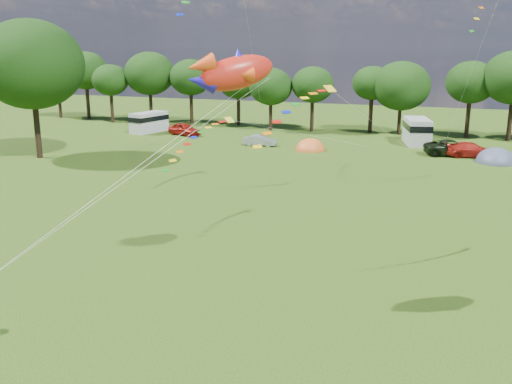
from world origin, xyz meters
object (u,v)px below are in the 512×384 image
(car_c, at_px, (471,150))
(campervan_c, at_px, (417,130))
(car_d, at_px, (452,148))
(fish_kite, at_px, (230,73))
(car_a, at_px, (184,129))
(tent_orange, at_px, (310,150))
(campervan_a, at_px, (149,121))
(tent_greyblue, at_px, (495,162))
(big_tree, at_px, (31,64))
(car_b, at_px, (260,141))

(car_c, bearing_deg, campervan_c, 31.21)
(car_d, height_order, campervan_c, campervan_c)
(fish_kite, bearing_deg, campervan_c, 44.76)
(car_a, distance_m, tent_orange, 17.78)
(campervan_a, relative_size, tent_greyblue, 1.33)
(car_c, bearing_deg, car_d, 67.77)
(car_a, height_order, campervan_a, campervan_a)
(car_c, xyz_separation_m, campervan_a, (-38.60, 3.77, 0.64))
(campervan_a, bearing_deg, big_tree, -172.10)
(car_a, xyz_separation_m, car_b, (11.25, -3.93, -0.17))
(car_b, relative_size, car_d, 0.59)
(car_a, height_order, car_b, car_a)
(fish_kite, bearing_deg, car_b, 68.20)
(car_b, distance_m, tent_orange, 5.98)
(big_tree, height_order, campervan_c, big_tree)
(car_b, distance_m, car_c, 21.95)
(car_d, distance_m, tent_orange, 14.39)
(car_a, distance_m, car_b, 11.91)
(car_c, height_order, campervan_a, campervan_a)
(car_d, distance_m, tent_greyblue, 4.71)
(car_a, relative_size, car_d, 0.81)
(car_c, height_order, tent_greyblue, car_c)
(tent_greyblue, bearing_deg, fish_kite, -109.20)
(car_a, relative_size, campervan_c, 0.74)
(car_b, xyz_separation_m, campervan_c, (16.14, 7.28, 0.93))
(campervan_c, bearing_deg, campervan_a, 80.64)
(car_c, xyz_separation_m, fish_kite, (-10.23, -37.72, 9.01))
(car_c, height_order, campervan_c, campervan_c)
(car_c, relative_size, campervan_c, 0.78)
(car_b, distance_m, car_d, 20.17)
(tent_greyblue, xyz_separation_m, fish_kite, (-12.43, -35.71, 9.72))
(big_tree, xyz_separation_m, car_b, (18.23, 13.80, -8.42))
(car_d, xyz_separation_m, tent_orange, (-14.22, -2.06, -0.75))
(car_d, bearing_deg, car_c, -116.94)
(campervan_a, distance_m, tent_orange, 23.28)
(campervan_a, xyz_separation_m, fish_kite, (28.38, -41.50, 8.38))
(car_d, relative_size, tent_orange, 1.62)
(big_tree, height_order, campervan_a, big_tree)
(car_a, height_order, fish_kite, fish_kite)
(car_a, bearing_deg, car_c, -75.35)
(car_c, bearing_deg, tent_greyblue, -143.90)
(fish_kite, bearing_deg, tent_orange, 59.67)
(campervan_c, xyz_separation_m, tent_greyblue, (7.99, -8.29, -1.51))
(car_a, relative_size, tent_greyblue, 1.10)
(car_b, height_order, campervan_a, campervan_a)
(big_tree, height_order, car_a, big_tree)
(big_tree, distance_m, tent_orange, 28.89)
(car_b, height_order, tent_greyblue, tent_greyblue)
(tent_greyblue, bearing_deg, car_a, 172.05)
(car_b, height_order, campervan_c, campervan_c)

